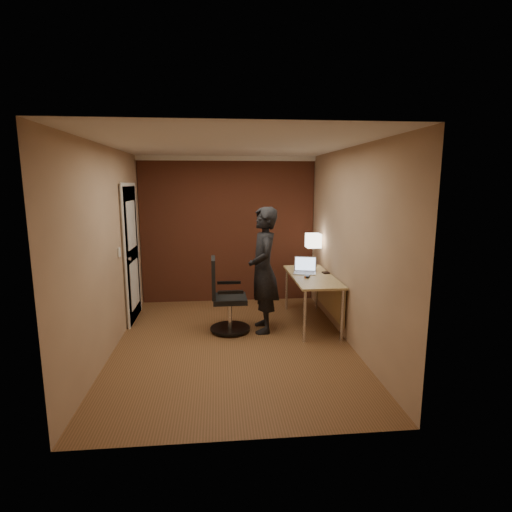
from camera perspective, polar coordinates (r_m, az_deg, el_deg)
name	(u,v)px	position (r m, az deg, el deg)	size (l,w,h in m)	color
room	(212,226)	(6.49, -6.34, 4.25)	(4.00, 4.00, 4.00)	brown
desk	(317,284)	(5.92, 8.66, -3.94)	(0.60, 1.50, 0.73)	#D6B87B
desk_lamp	(313,241)	(6.41, 8.19, 2.13)	(0.22, 0.22, 0.54)	silver
laptop	(305,268)	(6.02, 7.00, -1.78)	(0.38, 0.33, 0.23)	silver
mouse	(307,277)	(5.72, 7.32, -2.93)	(0.06, 0.10, 0.03)	black
wallet	(326,273)	(6.03, 9.93, -2.35)	(0.09, 0.11, 0.02)	black
office_chair	(225,300)	(5.59, -4.44, -6.30)	(0.56, 0.57, 1.03)	black
person	(263,270)	(5.52, 1.08, -2.02)	(0.63, 0.42, 1.74)	black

